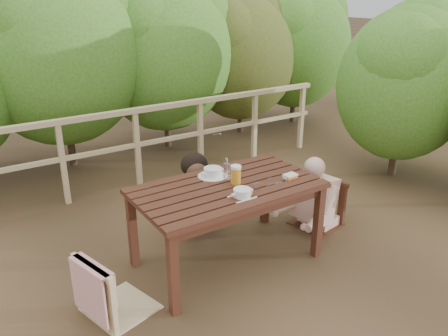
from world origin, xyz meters
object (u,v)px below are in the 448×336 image
chair_left (116,256)px  tumbler (256,187)px  diner_right (323,167)px  soup_far (213,173)px  bread_roll (245,193)px  butter_tub (290,177)px  beer_glass (236,175)px  bottle (226,170)px  table (227,225)px  chair_far (192,185)px  chair_right (319,185)px  soup_near (242,193)px  woman (191,166)px

chair_left → tumbler: (1.24, -0.08, 0.29)m
diner_right → soup_far: bearing=70.6°
chair_left → bread_roll: bearing=-113.4°
diner_right → butter_tub: 0.68m
beer_glass → bottle: (-0.04, 0.09, 0.02)m
table → soup_far: bearing=87.8°
chair_far → chair_right: chair_right is taller
chair_left → tumbler: size_ratio=14.35×
chair_left → diner_right: diner_right is taller
soup_near → chair_right: bearing=14.0°
soup_far → chair_left: bearing=-161.4°
butter_tub → beer_glass: bearing=157.4°
butter_tub → soup_near: bearing=-175.1°
woman → diner_right: (1.08, -0.82, 0.03)m
table → soup_near: size_ratio=6.52×
table → chair_right: (1.17, 0.05, 0.08)m
chair_right → soup_near: chair_right is taller
chair_right → beer_glass: (-1.08, -0.05, 0.38)m
woman → diner_right: 1.36m
bread_roll → tumbler: bearing=21.8°
woman → bottle: bearing=99.5°
soup_near → chair_left: bearing=172.6°
woman → soup_near: woman is taller
woman → bottle: 0.82m
chair_far → soup_far: size_ratio=3.02×
table → bread_roll: bearing=-89.7°
chair_left → chair_right: size_ratio=1.07×
diner_right → bread_roll: bearing=94.8°
table → soup_near: bearing=-94.3°
soup_near → butter_tub: size_ratio=2.04×
chair_far → tumbler: bearing=-72.9°
woman → beer_glass: bearing=102.6°
chair_right → beer_glass: bearing=-97.2°
table → woman: size_ratio=1.29×
bread_roll → woman: bearing=84.0°
table → woman: 0.91m
chair_far → tumbler: 1.11m
chair_right → bottle: 1.19m
soup_far → tumbler: size_ratio=4.05×
butter_tub → table: bearing=160.4°
chair_far → soup_near: 1.17m
chair_far → bottle: bottle is taller
bottle → beer_glass: bearing=-65.6°
chair_left → chair_far: bearing=-66.6°
table → beer_glass: bearing=-0.1°
woman → soup_far: 0.65m
table → diner_right: (1.20, 0.05, 0.28)m
soup_far → diner_right: bearing=-9.8°
soup_near → soup_far: 0.50m
bottle → chair_left: bearing=-169.9°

